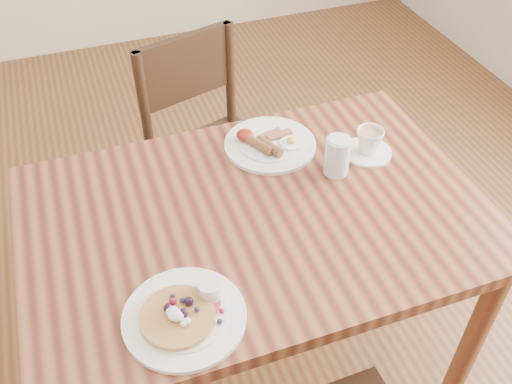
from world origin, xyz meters
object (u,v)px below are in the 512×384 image
(teacup_saucer, at_px, (369,143))
(pancake_plate, at_px, (186,314))
(chair_far, at_px, (210,147))
(water_glass, at_px, (337,156))
(breakfast_plate, at_px, (269,144))
(dining_table, at_px, (256,238))

(teacup_saucer, bearing_deg, pancake_plate, -149.57)
(chair_far, distance_m, water_glass, 0.67)
(chair_far, height_order, water_glass, chair_far)
(teacup_saucer, height_order, water_glass, water_glass)
(pancake_plate, relative_size, water_glass, 2.42)
(chair_far, xyz_separation_m, water_glass, (0.22, -0.55, 0.31))
(pancake_plate, height_order, water_glass, water_glass)
(breakfast_plate, bearing_deg, water_glass, -51.27)
(pancake_plate, relative_size, teacup_saucer, 1.93)
(dining_table, xyz_separation_m, water_glass, (0.26, 0.08, 0.15))
(dining_table, height_order, water_glass, water_glass)
(dining_table, bearing_deg, teacup_saucer, 17.23)
(dining_table, xyz_separation_m, pancake_plate, (-0.25, -0.26, 0.11))
(breakfast_plate, bearing_deg, dining_table, -117.61)
(chair_far, distance_m, pancake_plate, 0.97)
(teacup_saucer, bearing_deg, dining_table, -162.77)
(water_glass, bearing_deg, chair_far, 111.86)
(dining_table, distance_m, teacup_saucer, 0.43)
(dining_table, xyz_separation_m, chair_far, (0.05, 0.62, -0.16))
(pancake_plate, bearing_deg, breakfast_plate, 52.72)
(chair_far, height_order, teacup_saucer, chair_far)
(dining_table, bearing_deg, breakfast_plate, 62.39)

